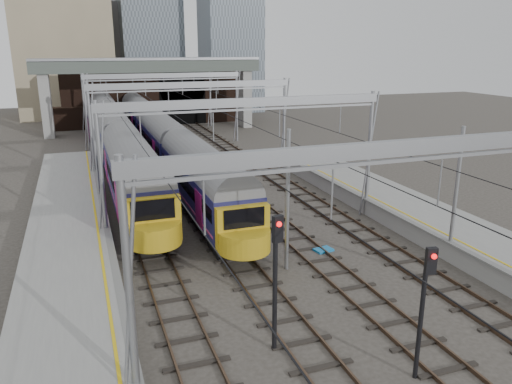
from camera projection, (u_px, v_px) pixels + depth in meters
name	position (u px, v px, depth m)	size (l,w,h in m)	color
ground	(303.00, 286.00, 23.04)	(160.00, 160.00, 0.00)	#38332D
platform_left	(68.00, 286.00, 21.86)	(4.32, 55.00, 1.12)	gray
platform_right	(502.00, 257.00, 24.82)	(4.32, 47.00, 1.12)	gray
tracks	(217.00, 197.00, 36.59)	(14.40, 80.00, 0.22)	#4C3828
overhead_line	(194.00, 98.00, 40.61)	(16.80, 80.00, 8.00)	gray
retaining_wall	(156.00, 93.00, 69.20)	(28.00, 2.75, 9.00)	black
overbridge	(150.00, 74.00, 62.56)	(28.00, 3.00, 9.25)	gray
city_skyline	(142.00, 6.00, 82.79)	(37.50, 27.50, 60.00)	tan
train_main	(149.00, 126.00, 52.99)	(2.77, 64.06, 4.78)	black
train_second	(108.00, 121.00, 55.69)	(2.95, 68.18, 5.02)	black
signal_near_left	(276.00, 268.00, 17.25)	(0.41, 0.48, 5.24)	black
signal_near_centre	(424.00, 297.00, 15.79)	(0.37, 0.46, 4.75)	black
equip_cover_a	(246.00, 242.00, 28.04)	(0.89, 0.63, 0.10)	#1771B2
equip_cover_b	(258.00, 232.00, 29.65)	(0.78, 0.55, 0.09)	#1771B2
equip_cover_c	(323.00, 250.00, 26.98)	(0.97, 0.68, 0.11)	#1771B2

